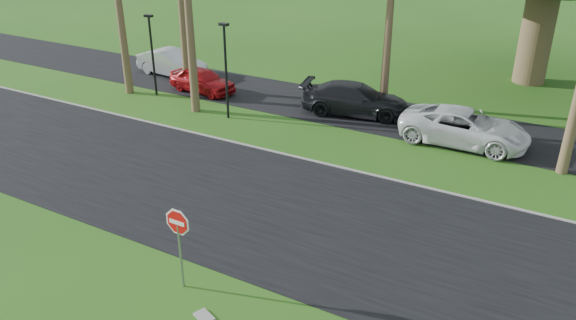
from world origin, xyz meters
The scene contains 12 objects.
ground centered at (0.00, 0.00, 0.00)m, with size 120.00×120.00×0.00m, color #225816.
road centered at (0.00, 2.00, 0.01)m, with size 120.00×8.00×0.02m, color black.
parking_strip centered at (0.00, 12.50, 0.01)m, with size 120.00×5.00×0.02m, color black.
curb centered at (0.00, 6.05, 0.03)m, with size 120.00×0.12×0.06m, color gray.
stop_sign_near centered at (0.50, -3.00, 1.77)m, with size 1.05×0.07×2.62m.
streetlight_left centered at (-11.50, 9.50, 2.50)m, with size 0.45×0.25×4.34m.
streetlight_right centered at (-6.00, 8.50, 2.65)m, with size 0.45×0.25×4.64m.
car_silver centered at (-13.07, 12.74, 0.76)m, with size 1.62×4.64×1.53m, color #B5B9BD.
car_red centered at (-9.51, 11.08, 0.68)m, with size 1.60×3.98×1.36m, color #A30D13.
car_dark centered at (-0.76, 12.03, 0.78)m, with size 2.17×5.34×1.55m, color black.
car_minivan centered at (4.87, 10.94, 0.77)m, with size 2.55×5.54×1.54m, color silver.
utility_slab centered at (1.79, -3.77, 0.03)m, with size 0.55×0.35×0.06m, color gray.
Camera 1 is at (9.31, -12.66, 9.95)m, focal length 35.00 mm.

